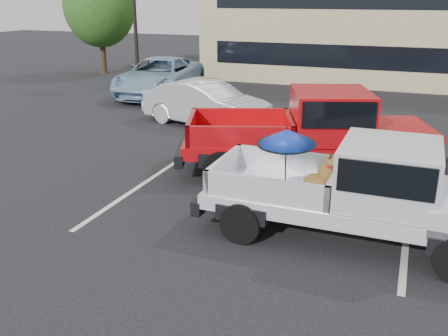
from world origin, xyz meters
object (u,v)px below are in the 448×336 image
Objects in this scene: silver_pickup at (373,187)px; silver_sedan at (206,103)px; blue_suv at (160,76)px; red_pickup at (322,128)px; tree_left at (99,5)px.

silver_pickup is 9.21m from silver_sedan.
silver_pickup is 15.22m from blue_suv.
silver_sedan is (-4.58, 3.39, -0.38)m from red_pickup.
tree_left reaches higher than silver_pickup.
red_pickup is (-1.57, 3.44, 0.09)m from silver_pickup.
silver_sedan is at bearing -53.63° from blue_suv.
blue_suv is (-10.29, 11.22, -0.23)m from silver_pickup.
tree_left is at bearing 136.45° from silver_pickup.
tree_left is 8.13m from blue_suv.
blue_suv is (-4.13, 4.38, 0.06)m from silver_sedan.
tree_left is at bearing 135.88° from blue_suv.
silver_pickup is (16.34, -15.80, -2.68)m from tree_left.
blue_suv is (-8.72, 7.78, -0.32)m from red_pickup.
silver_pickup is 1.24× the size of silver_sedan.
red_pickup reaches higher than silver_sedan.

